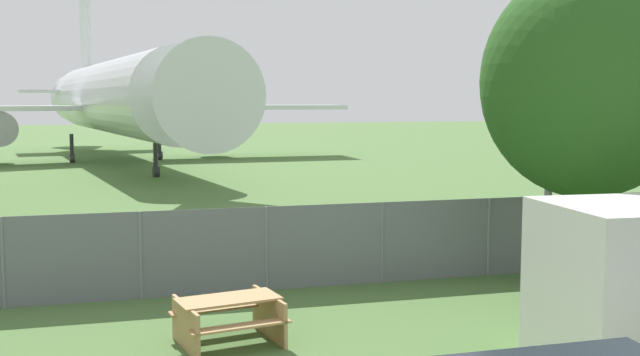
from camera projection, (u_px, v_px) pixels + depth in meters
perimeter_fence at (382, 243)px, 16.18m from camera, size 56.07×0.07×1.76m
airplane at (118, 98)px, 46.99m from camera, size 31.30×40.07×13.36m
picnic_bench_near_cabin at (228, 315)px, 12.16m from camera, size 1.87×1.69×0.76m
tree_left_of_cabin at (588, 82)px, 15.33m from camera, size 4.37×4.37×6.74m
light_mast at (552, 71)px, 15.95m from camera, size 0.44×0.44×7.45m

